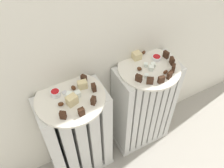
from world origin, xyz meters
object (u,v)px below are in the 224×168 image
object	(u,v)px
fork	(67,96)
plate_left	(70,98)
radiator_left	(78,137)
jam_bowl_left	(55,93)
plate_right	(149,68)
jam_bowl_right	(156,58)
radiator_right	(143,107)

from	to	relation	value
fork	plate_left	bearing A→B (deg)	-41.88
radiator_left	jam_bowl_left	world-z (taller)	jam_bowl_left
plate_right	jam_bowl_right	bearing A→B (deg)	24.60
radiator_left	radiator_right	bearing A→B (deg)	0.00
radiator_left	jam_bowl_right	world-z (taller)	jam_bowl_right
radiator_right	jam_bowl_left	bearing A→B (deg)	175.12
plate_left	jam_bowl_right	world-z (taller)	jam_bowl_right
plate_left	jam_bowl_right	distance (m)	0.48
radiator_left	plate_right	world-z (taller)	plate_right
plate_left	jam_bowl_left	size ratio (longest dim) A/B	7.29
jam_bowl_left	plate_left	bearing A→B (deg)	-38.45
radiator_left	radiator_right	distance (m)	0.41
plate_left	jam_bowl_right	size ratio (longest dim) A/B	6.92
jam_bowl_left	jam_bowl_right	size ratio (longest dim) A/B	0.95
radiator_left	jam_bowl_left	bearing A→B (deg)	141.55
plate_right	fork	xyz separation A→B (m)	(-0.42, 0.01, 0.01)
radiator_right	plate_left	world-z (taller)	plate_left
radiator_left	jam_bowl_left	size ratio (longest dim) A/B	14.48
plate_left	fork	bearing A→B (deg)	138.12
radiator_left	radiator_right	xyz separation A→B (m)	(0.41, 0.00, 0.00)
radiator_left	plate_right	distance (m)	0.52
plate_left	jam_bowl_left	distance (m)	0.07
radiator_right	fork	xyz separation A→B (m)	(-0.42, 0.01, 0.33)
radiator_right	plate_right	bearing A→B (deg)	-63.43
radiator_left	fork	size ratio (longest dim) A/B	6.58
plate_left	jam_bowl_left	xyz separation A→B (m)	(-0.05, 0.04, 0.02)
plate_right	fork	bearing A→B (deg)	178.82
radiator_right	plate_left	xyz separation A→B (m)	(-0.41, -0.00, 0.32)
jam_bowl_left	jam_bowl_right	distance (m)	0.52
radiator_left	fork	xyz separation A→B (m)	(-0.01, 0.01, 0.33)
radiator_right	fork	world-z (taller)	fork
radiator_right	jam_bowl_left	xyz separation A→B (m)	(-0.46, 0.04, 0.34)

